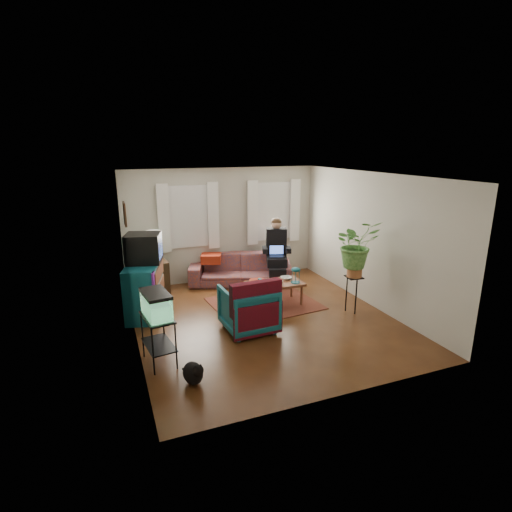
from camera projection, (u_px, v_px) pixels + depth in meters
name	position (u px, v px, depth m)	size (l,w,h in m)	color
floor	(264.00, 319.00, 7.32)	(4.50, 5.00, 0.01)	#4F2B14
ceiling	(265.00, 175.00, 6.63)	(4.50, 5.00, 0.01)	white
wall_back	(223.00, 225.00, 9.22)	(4.50, 0.01, 2.60)	silver
wall_front	(345.00, 301.00, 4.73)	(4.50, 0.01, 2.60)	silver
wall_left	(130.00, 264.00, 6.19)	(0.01, 5.00, 2.60)	silver
wall_right	(371.00, 240.00, 7.76)	(0.01, 5.00, 2.60)	silver
window_left	(188.00, 217.00, 8.85)	(1.08, 0.04, 1.38)	white
window_right	(273.00, 211.00, 9.57)	(1.08, 0.04, 1.38)	white
curtains_left	(189.00, 217.00, 8.78)	(1.36, 0.06, 1.50)	white
curtains_right	(274.00, 212.00, 9.50)	(1.36, 0.06, 1.50)	white
picture_frame	(125.00, 214.00, 6.79)	(0.04, 0.32, 0.40)	#3D2616
area_rug	(264.00, 303.00, 8.03)	(2.00, 1.60, 0.01)	maroon
sofa	(240.00, 264.00, 9.13)	(2.29, 0.90, 0.90)	brown
seated_person	(276.00, 254.00, 9.09)	(0.57, 0.71, 1.37)	black
side_table	(156.00, 278.00, 8.49)	(0.49, 0.49, 0.72)	#382615
table_lamp	(154.00, 247.00, 8.31)	(0.37, 0.37, 0.66)	white
dresser	(144.00, 290.00, 7.38)	(0.56, 1.11, 1.00)	navy
crt_tv	(144.00, 248.00, 7.29)	(0.61, 0.56, 0.53)	black
aquarium_stand	(159.00, 340.00, 5.77)	(0.36, 0.65, 0.73)	black
aquarium	(156.00, 304.00, 5.62)	(0.33, 0.59, 0.38)	#7FD899
black_cat	(193.00, 371.00, 5.32)	(0.27, 0.41, 0.35)	black
armchair	(248.00, 306.00, 6.80)	(0.84, 0.79, 0.86)	#126E6F
serape_throw	(256.00, 303.00, 6.46)	(0.87, 0.20, 0.71)	#9E0A0A
coffee_table	(275.00, 293.00, 7.95)	(1.11, 0.60, 0.46)	brown
cup_a	(265.00, 283.00, 7.70)	(0.12, 0.12, 0.10)	white
cup_b	(281.00, 283.00, 7.73)	(0.10, 0.10, 0.09)	beige
bowl	(286.00, 278.00, 8.07)	(0.22, 0.22, 0.05)	white
snack_tray	(258.00, 281.00, 7.91)	(0.34, 0.34, 0.04)	#B21414
birdcage	(296.00, 275.00, 7.84)	(0.18, 0.18, 0.32)	#115B6B
plant_stand	(353.00, 294.00, 7.56)	(0.30, 0.30, 0.71)	black
potted_plant	(356.00, 251.00, 7.33)	(0.81, 0.70, 0.90)	#599947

